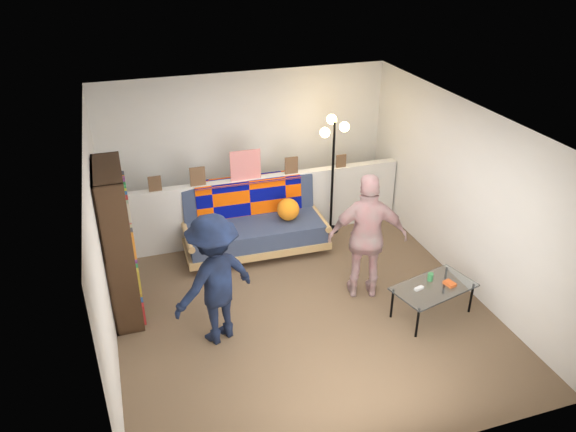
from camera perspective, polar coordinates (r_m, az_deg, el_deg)
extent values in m
plane|color=brown|center=(7.30, 0.98, -8.72)|extent=(5.00, 5.00, 0.00)
cube|color=silver|center=(8.85, -4.23, 6.89)|extent=(4.50, 0.10, 2.40)
cube|color=silver|center=(6.38, -18.46, -3.29)|extent=(0.10, 5.00, 2.40)
cube|color=silver|center=(7.62, 17.29, 2.09)|extent=(0.10, 5.00, 2.40)
cube|color=white|center=(6.19, 1.16, 9.48)|extent=(4.50, 5.00, 0.10)
cube|color=silver|center=(8.51, -2.91, 0.89)|extent=(4.45, 0.15, 1.00)
cube|color=brown|center=(8.02, -13.38, 3.20)|extent=(0.18, 0.02, 0.22)
cube|color=brown|center=(8.06, -9.17, 3.99)|extent=(0.22, 0.02, 0.28)
cube|color=silver|center=(8.15, -4.35, 5.19)|extent=(0.45, 0.02, 0.45)
cube|color=brown|center=(8.36, 0.35, 5.17)|extent=(0.20, 0.02, 0.26)
cube|color=brown|center=(8.64, 5.41, 5.59)|extent=(0.16, 0.02, 0.20)
cube|color=tan|center=(8.29, -3.34, -2.56)|extent=(2.09, 0.97, 0.11)
cube|color=#323E5A|center=(8.15, -3.28, -1.62)|extent=(1.98, 0.80, 0.26)
cube|color=#323E5A|center=(8.35, -4.01, 1.65)|extent=(1.96, 0.30, 0.62)
cylinder|color=tan|center=(8.02, -10.20, -1.86)|extent=(0.12, 0.93, 0.10)
cylinder|color=tan|center=(8.40, 3.11, 0.01)|extent=(0.12, 0.93, 0.10)
cube|color=#050D7C|center=(8.28, -3.87, 1.40)|extent=(1.58, 0.15, 0.57)
cube|color=#050D7C|center=(8.27, -4.17, 3.71)|extent=(1.58, 0.31, 0.03)
sphere|color=orange|center=(8.12, 0.02, 0.67)|extent=(0.33, 0.33, 0.33)
cube|color=black|center=(6.93, -18.12, -2.89)|extent=(0.02, 0.97, 1.94)
cube|color=black|center=(6.51, -16.68, -4.73)|extent=(0.32, 0.02, 1.94)
cube|color=black|center=(7.34, -17.07, -0.92)|extent=(0.32, 0.02, 1.94)
cube|color=black|center=(6.51, -18.03, 4.58)|extent=(0.32, 0.97, 0.02)
cube|color=black|center=(7.43, -15.89, -9.03)|extent=(0.32, 0.97, 0.04)
cube|color=black|center=(7.15, -16.40, -5.84)|extent=(0.32, 0.93, 0.02)
cube|color=black|center=(6.92, -16.89, -2.71)|extent=(0.32, 0.93, 0.02)
cube|color=black|center=(6.72, -17.41, 0.62)|extent=(0.32, 0.93, 0.02)
cube|color=#B02334|center=(7.32, -15.91, -7.78)|extent=(0.24, 0.90, 0.32)
cube|color=#2974B5|center=(7.06, -16.41, -4.65)|extent=(0.24, 0.90, 0.30)
cube|color=yellow|center=(6.84, -16.90, -1.44)|extent=(0.24, 0.90, 0.32)
cube|color=#318745|center=(6.64, -17.43, 1.97)|extent=(0.24, 0.90, 0.30)
cylinder|color=black|center=(6.81, 13.01, -10.54)|extent=(0.04, 0.04, 0.40)
cylinder|color=black|center=(7.38, 18.10, -7.97)|extent=(0.04, 0.04, 0.40)
cylinder|color=black|center=(7.05, 10.52, -8.75)|extent=(0.04, 0.04, 0.40)
cylinder|color=black|center=(7.60, 15.63, -6.42)|extent=(0.04, 0.04, 0.40)
cube|color=silver|center=(7.08, 14.60, -6.99)|extent=(1.10, 0.78, 0.02)
cube|color=silver|center=(6.97, 13.17, -7.17)|extent=(0.13, 0.08, 0.03)
cube|color=orange|center=(7.14, 16.10, -6.62)|extent=(0.13, 0.16, 0.04)
cylinder|color=#3B8F4F|center=(7.14, 14.26, -6.02)|extent=(0.09, 0.09, 0.10)
cylinder|color=black|center=(8.91, 4.33, -1.37)|extent=(0.28, 0.28, 0.03)
cylinder|color=black|center=(8.52, 4.54, 3.79)|extent=(0.04, 0.04, 1.78)
sphere|color=#FFC672|center=(8.24, 3.77, 8.45)|extent=(0.15, 0.15, 0.15)
sphere|color=#FFC672|center=(8.28, 5.75, 9.00)|extent=(0.15, 0.15, 0.15)
sphere|color=#FFC672|center=(8.32, 4.46, 9.76)|extent=(0.15, 0.15, 0.15)
imported|color=black|center=(6.35, -7.48, -6.43)|extent=(1.18, 0.97, 1.59)
imported|color=pink|center=(7.08, 8.08, -2.16)|extent=(1.07, 0.69, 1.69)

